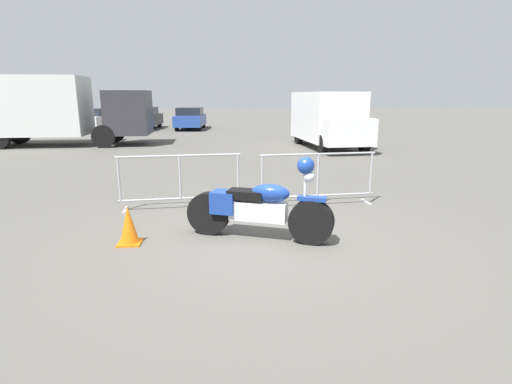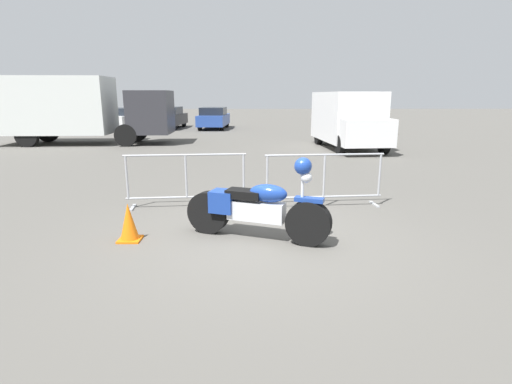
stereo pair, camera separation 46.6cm
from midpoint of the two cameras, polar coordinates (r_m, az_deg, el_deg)
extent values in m
plane|color=#54514C|center=(6.20, 2.99, -7.00)|extent=(120.00, 120.00, 0.00)
cylinder|color=black|center=(6.01, 9.73, -4.43)|extent=(0.70, 0.42, 0.68)
cylinder|color=black|center=(6.48, -4.76, -2.93)|extent=(0.70, 0.42, 0.68)
cube|color=silver|center=(6.16, 2.21, -2.74)|extent=(0.93, 0.55, 0.30)
ellipsoid|color=navy|center=(6.03, 3.97, -0.20)|extent=(0.65, 0.47, 0.28)
cube|color=black|center=(6.15, 0.53, -0.29)|extent=(0.62, 0.47, 0.13)
cube|color=navy|center=(6.32, -2.56, -1.33)|extent=(0.48, 0.45, 0.34)
cube|color=navy|center=(5.91, 9.87, -1.10)|extent=(0.45, 0.29, 0.06)
cylinder|color=silver|center=(5.89, 8.91, 0.34)|extent=(0.05, 0.05, 0.48)
sphere|color=silver|center=(5.84, 9.49, 2.07)|extent=(0.17, 0.17, 0.17)
sphere|color=navy|center=(5.82, 9.03, 3.65)|extent=(0.26, 0.26, 0.26)
cylinder|color=#9EA0A5|center=(7.89, -8.42, 5.25)|extent=(2.38, 0.26, 0.04)
cylinder|color=#9EA0A5|center=(8.06, -8.21, -0.74)|extent=(2.38, 0.26, 0.04)
cylinder|color=#9EA0A5|center=(8.09, -16.42, 1.99)|extent=(0.05, 0.05, 0.85)
cylinder|color=#9EA0A5|center=(7.96, -8.32, 2.22)|extent=(0.05, 0.05, 0.85)
cylinder|color=#9EA0A5|center=(7.99, -0.11, 2.41)|extent=(0.05, 0.05, 0.85)
cube|color=#9EA0A5|center=(8.22, -15.66, -2.16)|extent=(0.10, 0.44, 0.03)
cube|color=#9EA0A5|center=(8.13, -0.60, -1.82)|extent=(0.10, 0.44, 0.03)
cylinder|color=#9EA0A5|center=(7.99, 11.51, 5.23)|extent=(2.38, 0.26, 0.04)
cylinder|color=#9EA0A5|center=(8.16, 11.22, -0.68)|extent=(2.38, 0.26, 0.04)
cylinder|color=#9EA0A5|center=(7.81, 3.32, 2.12)|extent=(0.05, 0.05, 0.85)
cylinder|color=#9EA0A5|center=(8.06, 11.36, 2.24)|extent=(0.05, 0.05, 0.85)
cylinder|color=#9EA0A5|center=(8.47, 18.77, 2.32)|extent=(0.05, 0.05, 0.85)
cube|color=#9EA0A5|center=(7.96, 3.76, -2.18)|extent=(0.10, 0.44, 0.03)
cube|color=#9EA0A5|center=(8.57, 18.04, -1.68)|extent=(0.10, 0.44, 0.03)
cube|color=silver|center=(20.27, -26.36, 11.02)|extent=(5.07, 2.45, 2.50)
cube|color=#2D2D33|center=(18.98, -14.10, 11.01)|extent=(1.86, 2.24, 1.90)
cylinder|color=black|center=(20.18, -16.00, 8.32)|extent=(0.97, 0.31, 0.96)
cylinder|color=black|center=(18.32, -17.40, 7.73)|extent=(0.97, 0.31, 0.96)
cylinder|color=black|center=(21.56, -27.06, 7.68)|extent=(0.97, 0.31, 0.96)
cylinder|color=black|center=(19.83, -29.35, 7.02)|extent=(0.97, 0.31, 0.96)
cube|color=white|center=(17.57, 13.51, 10.47)|extent=(2.36, 4.26, 2.00)
cube|color=white|center=(15.27, 16.47, 8.08)|extent=(1.97, 1.07, 1.00)
cylinder|color=black|center=(16.01, 18.62, 6.43)|extent=(0.30, 0.74, 0.72)
cylinder|color=black|center=(15.40, 12.88, 6.54)|extent=(0.30, 0.74, 0.72)
cylinder|color=black|center=(19.05, 14.59, 7.76)|extent=(0.30, 0.74, 0.72)
cylinder|color=black|center=(18.54, 9.66, 7.85)|extent=(0.30, 0.74, 0.72)
cube|color=maroon|center=(29.59, -23.76, 9.55)|extent=(2.05, 4.52, 0.72)
cube|color=#1E232B|center=(29.43, -24.01, 10.72)|extent=(1.78, 2.35, 0.52)
cylinder|color=black|center=(31.21, -23.83, 9.15)|extent=(0.26, 0.67, 0.66)
cylinder|color=black|center=(30.58, -21.25, 9.31)|extent=(0.26, 0.67, 0.66)
cylinder|color=black|center=(28.70, -26.31, 8.60)|extent=(0.26, 0.67, 0.66)
cylinder|color=black|center=(28.01, -23.56, 8.78)|extent=(0.26, 0.67, 0.66)
cube|color=white|center=(28.19, -18.22, 9.74)|extent=(1.85, 4.09, 0.65)
cube|color=#1E232B|center=(28.03, -18.41, 10.85)|extent=(1.61, 2.13, 0.47)
cylinder|color=black|center=(29.64, -18.57, 9.35)|extent=(0.24, 0.61, 0.60)
cylinder|color=black|center=(29.18, -16.03, 9.47)|extent=(0.24, 0.61, 0.60)
cylinder|color=black|center=(27.27, -20.49, 8.88)|extent=(0.24, 0.61, 0.60)
cylinder|color=black|center=(26.77, -17.75, 9.01)|extent=(0.24, 0.61, 0.60)
cube|color=black|center=(27.73, -11.89, 10.12)|extent=(1.93, 4.27, 0.68)
cube|color=#1E232B|center=(27.56, -12.03, 11.31)|extent=(1.68, 2.22, 0.49)
cylinder|color=black|center=(29.22, -12.59, 9.70)|extent=(0.25, 0.63, 0.62)
cylinder|color=black|center=(28.88, -9.81, 9.78)|extent=(0.25, 0.63, 0.62)
cylinder|color=black|center=(26.65, -14.08, 9.26)|extent=(0.25, 0.63, 0.62)
cylinder|color=black|center=(26.28, -11.05, 9.36)|extent=(0.25, 0.63, 0.62)
cube|color=#284799|center=(26.89, -5.54, 10.22)|extent=(1.90, 4.21, 0.67)
cube|color=#1E232B|center=(26.72, -5.61, 11.43)|extent=(1.66, 2.19, 0.48)
cylinder|color=black|center=(28.32, -6.58, 9.81)|extent=(0.24, 0.62, 0.61)
cylinder|color=black|center=(28.13, -3.70, 9.84)|extent=(0.24, 0.62, 0.61)
cylinder|color=black|center=(25.72, -7.51, 9.39)|extent=(0.24, 0.62, 0.61)
cylinder|color=black|center=(25.52, -4.35, 9.44)|extent=(0.24, 0.62, 0.61)
cylinder|color=#262838|center=(25.08, -14.01, 9.27)|extent=(0.34, 0.34, 0.85)
cylinder|color=#2D4C8C|center=(25.04, -14.11, 10.95)|extent=(0.48, 0.48, 0.62)
sphere|color=tan|center=(25.03, -14.16, 11.91)|extent=(0.22, 0.22, 0.22)
cylinder|color=#ADA89E|center=(24.43, 14.95, 8.27)|extent=(4.41, 4.41, 0.14)
cylinder|color=#38662D|center=(24.43, 14.96, 8.46)|extent=(4.05, 4.05, 0.02)
sphere|color=#1E511E|center=(25.46, 16.05, 9.68)|extent=(1.16, 1.16, 1.16)
sphere|color=#3D7A38|center=(24.20, 14.62, 9.28)|extent=(0.86, 0.86, 0.86)
cube|color=orange|center=(6.44, -15.57, -6.55)|extent=(0.34, 0.34, 0.03)
cone|color=orange|center=(6.35, -15.74, -4.05)|extent=(0.28, 0.28, 0.56)
camera|label=1|loc=(0.23, -87.94, 0.50)|focal=28.00mm
camera|label=2|loc=(0.23, 92.06, -0.50)|focal=28.00mm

